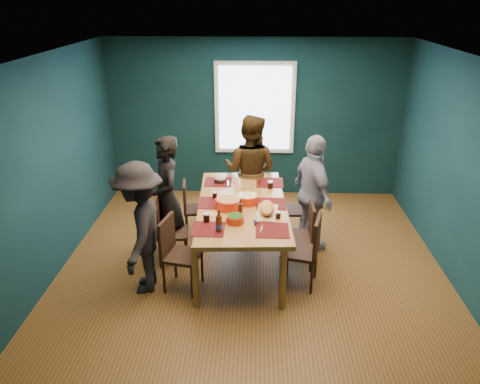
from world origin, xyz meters
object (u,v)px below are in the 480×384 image
(chair_right_mid, at_px, (304,231))
(chair_right_near, at_px, (308,246))
(chair_right_far, at_px, (299,205))
(person_right, at_px, (313,194))
(chair_left_near, at_px, (175,248))
(cutting_board, at_px, (267,209))
(person_far_left, at_px, (167,198))
(bowl_herbs, at_px, (235,219))
(chair_left_far, at_px, (191,205))
(person_near_left, at_px, (140,229))
(bowl_dumpling, at_px, (248,199))
(dining_table, at_px, (242,209))
(bowl_salad, at_px, (228,203))
(chair_left_mid, at_px, (166,228))
(person_back, at_px, (250,171))

(chair_right_mid, distance_m, chair_right_near, 0.47)
(chair_right_far, distance_m, person_right, 0.48)
(chair_right_far, bearing_deg, chair_left_near, -141.77)
(chair_right_far, bearing_deg, cutting_board, -118.36)
(chair_right_near, height_order, person_far_left, person_far_left)
(chair_right_far, distance_m, chair_right_mid, 0.81)
(bowl_herbs, bearing_deg, chair_right_mid, 28.52)
(chair_left_far, bearing_deg, person_right, -17.80)
(chair_left_far, height_order, person_near_left, person_near_left)
(chair_right_near, relative_size, bowl_dumpling, 3.39)
(dining_table, xyz_separation_m, bowl_salad, (-0.18, -0.14, 0.15))
(chair_left_mid, relative_size, person_back, 0.50)
(chair_right_mid, height_order, person_back, person_back)
(chair_right_far, xyz_separation_m, person_back, (-0.72, 0.40, 0.36))
(bowl_salad, bearing_deg, chair_left_far, 124.27)
(chair_left_near, relative_size, chair_right_near, 0.99)
(chair_left_mid, relative_size, person_right, 0.53)
(chair_left_mid, bearing_deg, dining_table, -4.47)
(dining_table, distance_m, person_right, 1.04)
(chair_right_mid, relative_size, chair_right_near, 0.94)
(bowl_dumpling, distance_m, bowl_herbs, 0.58)
(chair_left_far, bearing_deg, bowl_herbs, -68.37)
(chair_right_near, xyz_separation_m, person_near_left, (-1.98, -0.13, 0.27))
(dining_table, relative_size, person_right, 1.39)
(dining_table, bearing_deg, chair_right_near, -36.50)
(chair_left_far, height_order, chair_right_mid, chair_right_mid)
(person_far_left, bearing_deg, dining_table, 59.13)
(chair_left_mid, distance_m, person_far_left, 0.39)
(dining_table, distance_m, chair_left_mid, 1.04)
(chair_left_mid, xyz_separation_m, person_near_left, (-0.17, -0.62, 0.31))
(chair_right_mid, bearing_deg, bowl_dumpling, 171.52)
(chair_left_far, height_order, person_far_left, person_far_left)
(chair_left_far, xyz_separation_m, person_near_left, (-0.40, -1.40, 0.33))
(person_near_left, relative_size, bowl_dumpling, 5.90)
(chair_left_mid, bearing_deg, chair_right_mid, -7.71)
(dining_table, bearing_deg, chair_right_mid, -7.73)
(chair_right_far, xyz_separation_m, bowl_dumpling, (-0.73, -0.72, 0.41))
(chair_left_far, relative_size, person_far_left, 0.49)
(dining_table, relative_size, bowl_herbs, 10.87)
(person_far_left, relative_size, person_right, 1.02)
(person_far_left, xyz_separation_m, person_right, (1.96, 0.27, -0.02))
(chair_left_mid, relative_size, bowl_salad, 2.76)
(person_right, bearing_deg, chair_right_near, 151.20)
(chair_right_mid, xyz_separation_m, bowl_dumpling, (-0.73, 0.09, 0.40))
(person_back, height_order, person_right, person_back)
(chair_left_far, height_order, bowl_dumpling, bowl_dumpling)
(person_far_left, bearing_deg, bowl_salad, 48.29)
(dining_table, height_order, chair_right_far, chair_right_far)
(chair_right_far, height_order, bowl_dumpling, bowl_dumpling)
(person_right, relative_size, cutting_board, 2.64)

